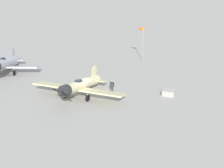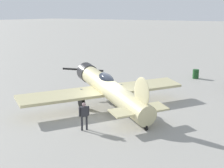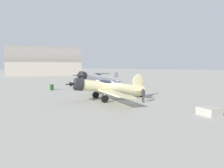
{
  "view_description": "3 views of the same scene",
  "coord_description": "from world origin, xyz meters",
  "px_view_note": "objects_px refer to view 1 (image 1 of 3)",
  "views": [
    {
      "loc": [
        -37.68,
        -0.47,
        14.28
      ],
      "look_at": [
        0.69,
        -3.69,
        1.1
      ],
      "focal_mm": 53.11,
      "sensor_mm": 36.0,
      "label": 1
    },
    {
      "loc": [
        11.3,
        -16.6,
        6.33
      ],
      "look_at": [
        0.0,
        0.0,
        1.8
      ],
      "focal_mm": 51.81,
      "sensor_mm": 36.0,
      "label": 2
    },
    {
      "loc": [
        -17.26,
        -13.89,
        3.86
      ],
      "look_at": [
        0.0,
        0.0,
        1.8
      ],
      "focal_mm": 31.06,
      "sensor_mm": 36.0,
      "label": 3
    }
  ],
  "objects_px": {
    "airplane_mid_apron": "(4,64)",
    "equipment_crate": "(169,93)",
    "windsock_mast": "(140,30)",
    "airplane_foreground": "(80,86)",
    "ground_crew_mechanic": "(112,85)"
  },
  "relations": [
    {
      "from": "airplane_mid_apron",
      "to": "equipment_crate",
      "type": "distance_m",
      "value": 24.42
    },
    {
      "from": "windsock_mast",
      "to": "airplane_foreground",
      "type": "bearing_deg",
      "value": 149.53
    },
    {
      "from": "equipment_crate",
      "to": "windsock_mast",
      "type": "bearing_deg",
      "value": 2.68
    },
    {
      "from": "airplane_foreground",
      "to": "equipment_crate",
      "type": "relative_size",
      "value": 5.86
    },
    {
      "from": "airplane_mid_apron",
      "to": "windsock_mast",
      "type": "relative_size",
      "value": 1.91
    },
    {
      "from": "equipment_crate",
      "to": "windsock_mast",
      "type": "distance_m",
      "value": 17.84
    },
    {
      "from": "airplane_foreground",
      "to": "ground_crew_mechanic",
      "type": "xyz_separation_m",
      "value": [
        1.13,
        -3.92,
        -0.45
      ]
    },
    {
      "from": "ground_crew_mechanic",
      "to": "equipment_crate",
      "type": "height_order",
      "value": "ground_crew_mechanic"
    },
    {
      "from": "ground_crew_mechanic",
      "to": "windsock_mast",
      "type": "bearing_deg",
      "value": 8.03
    },
    {
      "from": "windsock_mast",
      "to": "ground_crew_mechanic",
      "type": "bearing_deg",
      "value": 159.17
    },
    {
      "from": "ground_crew_mechanic",
      "to": "equipment_crate",
      "type": "xyz_separation_m",
      "value": [
        -1.49,
        -6.78,
        -0.63
      ]
    },
    {
      "from": "airplane_mid_apron",
      "to": "windsock_mast",
      "type": "xyz_separation_m",
      "value": [
        6.19,
        -20.97,
        3.63
      ]
    },
    {
      "from": "airplane_foreground",
      "to": "windsock_mast",
      "type": "bearing_deg",
      "value": 177.45
    },
    {
      "from": "airplane_foreground",
      "to": "windsock_mast",
      "type": "distance_m",
      "value": 19.85
    },
    {
      "from": "airplane_foreground",
      "to": "ground_crew_mechanic",
      "type": "bearing_deg",
      "value": 133.92
    }
  ]
}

